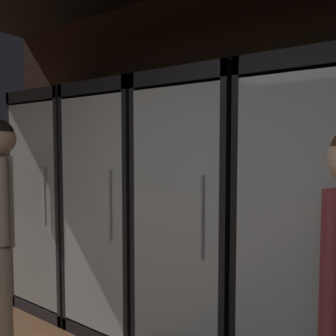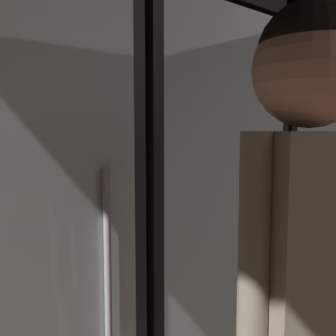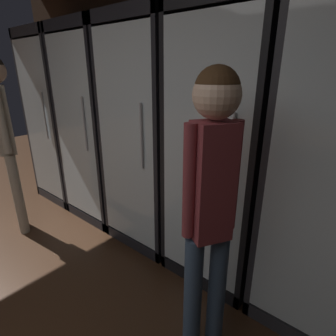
# 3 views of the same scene
# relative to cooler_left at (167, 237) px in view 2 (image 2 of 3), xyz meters

# --- Properties ---
(wall_back) EXTENTS (6.00, 0.06, 2.80)m
(wall_back) POSITION_rel_cooler_left_xyz_m (1.17, 0.33, 0.42)
(wall_back) COLOR #382619
(wall_back) RESTS_ON ground
(cooler_left) EXTENTS (0.71, 0.67, 2.01)m
(cooler_left) POSITION_rel_cooler_left_xyz_m (0.00, 0.00, 0.00)
(cooler_left) COLOR black
(cooler_left) RESTS_ON ground
(cooler_center) EXTENTS (0.71, 0.67, 2.01)m
(cooler_center) POSITION_rel_cooler_left_xyz_m (0.74, 0.00, 0.00)
(cooler_center) COLOR black
(cooler_center) RESTS_ON ground
(cooler_right) EXTENTS (0.71, 0.67, 2.01)m
(cooler_right) POSITION_rel_cooler_left_xyz_m (1.49, 0.00, 0.00)
(cooler_right) COLOR black
(cooler_right) RESTS_ON ground
(shopper_near) EXTENTS (0.28, 0.23, 1.71)m
(shopper_near) POSITION_rel_cooler_left_xyz_m (-0.36, -0.86, 0.14)
(shopper_near) COLOR gray
(shopper_near) RESTS_ON ground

